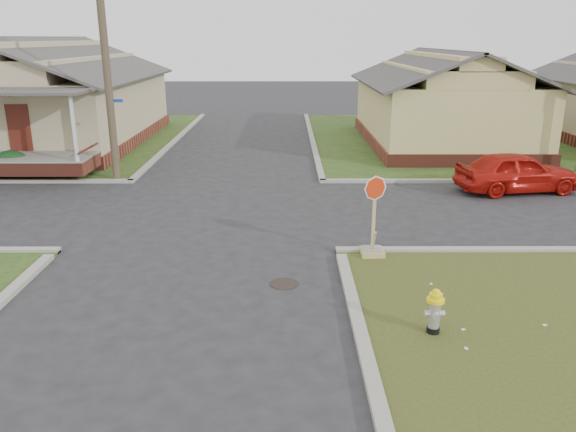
{
  "coord_description": "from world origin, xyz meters",
  "views": [
    {
      "loc": [
        2.26,
        -11.85,
        5.2
      ],
      "look_at": [
        2.29,
        1.0,
        1.1
      ],
      "focal_mm": 35.0,
      "sensor_mm": 36.0,
      "label": 1
    }
  ],
  "objects_px": {
    "fire_hydrant": "(435,309)",
    "red_sedan": "(517,172)",
    "stop_sign": "(373,238)",
    "utility_pole": "(105,53)"
  },
  "relations": [
    {
      "from": "utility_pole",
      "to": "red_sedan",
      "type": "relative_size",
      "value": 2.14
    },
    {
      "from": "fire_hydrant",
      "to": "utility_pole",
      "type": "bearing_deg",
      "value": 128.62
    },
    {
      "from": "fire_hydrant",
      "to": "red_sedan",
      "type": "height_order",
      "value": "red_sedan"
    },
    {
      "from": "utility_pole",
      "to": "fire_hydrant",
      "type": "height_order",
      "value": "utility_pole"
    },
    {
      "from": "stop_sign",
      "to": "red_sedan",
      "type": "distance_m",
      "value": 8.55
    },
    {
      "from": "stop_sign",
      "to": "red_sedan",
      "type": "xyz_separation_m",
      "value": [
        5.94,
        6.15,
        0.23
      ]
    },
    {
      "from": "utility_pole",
      "to": "red_sedan",
      "type": "bearing_deg",
      "value": -6.4
    },
    {
      "from": "utility_pole",
      "to": "fire_hydrant",
      "type": "distance_m",
      "value": 15.35
    },
    {
      "from": "stop_sign",
      "to": "red_sedan",
      "type": "relative_size",
      "value": 0.48
    },
    {
      "from": "utility_pole",
      "to": "red_sedan",
      "type": "xyz_separation_m",
      "value": [
        14.52,
        -1.63,
        -3.95
      ]
    }
  ]
}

